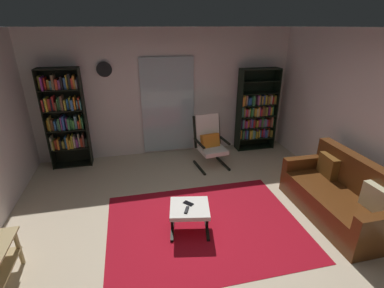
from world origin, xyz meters
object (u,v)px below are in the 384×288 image
(tv_remote, at_px, (187,210))
(ottoman, at_px, (190,211))
(bookshelf_near_sofa, at_px, (256,114))
(cell_phone, at_px, (188,203))
(wall_clock, at_px, (104,69))
(lounge_armchair, at_px, (210,140))
(bookshelf_near_tv, at_px, (65,115))
(leather_sofa, at_px, (340,197))

(tv_remote, bearing_deg, ottoman, 77.55)
(bookshelf_near_sofa, distance_m, cell_phone, 3.20)
(ottoman, distance_m, wall_clock, 3.24)
(cell_phone, bearing_deg, lounge_armchair, 24.78)
(bookshelf_near_sofa, xyz_separation_m, tv_remote, (-2.12, -2.55, -0.42))
(bookshelf_near_tv, bearing_deg, leather_sofa, -32.85)
(tv_remote, xyz_separation_m, cell_phone, (0.05, 0.14, -0.00))
(bookshelf_near_tv, height_order, ottoman, bookshelf_near_tv)
(bookshelf_near_sofa, distance_m, ottoman, 3.26)
(leather_sofa, xyz_separation_m, tv_remote, (-2.27, 0.09, 0.08))
(leather_sofa, distance_m, cell_phone, 2.23)
(ottoman, xyz_separation_m, cell_phone, (-0.00, 0.07, 0.07))
(cell_phone, distance_m, wall_clock, 3.15)
(tv_remote, height_order, cell_phone, tv_remote)
(leather_sofa, relative_size, ottoman, 2.86)
(bookshelf_near_tv, height_order, cell_phone, bookshelf_near_tv)
(bookshelf_near_sofa, xyz_separation_m, lounge_armchair, (-1.24, -0.61, -0.28))
(lounge_armchair, relative_size, tv_remote, 7.10)
(tv_remote, distance_m, wall_clock, 3.25)
(wall_clock, bearing_deg, ottoman, -67.92)
(bookshelf_near_sofa, distance_m, lounge_armchair, 1.41)
(ottoman, bearing_deg, leather_sofa, -4.18)
(leather_sofa, distance_m, ottoman, 2.22)
(bookshelf_near_tv, bearing_deg, cell_phone, -52.18)
(bookshelf_near_tv, distance_m, ottoman, 3.19)
(leather_sofa, xyz_separation_m, wall_clock, (-3.29, 2.81, 1.53))
(cell_phone, bearing_deg, leather_sofa, -46.58)
(leather_sofa, bearing_deg, cell_phone, 174.10)
(lounge_armchair, bearing_deg, leather_sofa, -55.51)
(tv_remote, bearing_deg, bookshelf_near_sofa, 74.06)
(bookshelf_near_sofa, bearing_deg, ottoman, -129.73)
(lounge_armchair, distance_m, wall_clock, 2.44)
(bookshelf_near_tv, height_order, wall_clock, wall_clock)
(leather_sofa, bearing_deg, wall_clock, 139.49)
(ottoman, distance_m, cell_phone, 0.10)
(ottoman, bearing_deg, bookshelf_near_tv, 127.09)
(tv_remote, height_order, wall_clock, wall_clock)
(bookshelf_near_sofa, distance_m, leather_sofa, 2.69)
(ottoman, xyz_separation_m, wall_clock, (-1.08, 2.65, 1.53))
(leather_sofa, xyz_separation_m, lounge_armchair, (-1.40, 2.03, 0.21))
(bookshelf_near_tv, height_order, leather_sofa, bookshelf_near_tv)
(wall_clock, bearing_deg, bookshelf_near_tv, -167.97)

